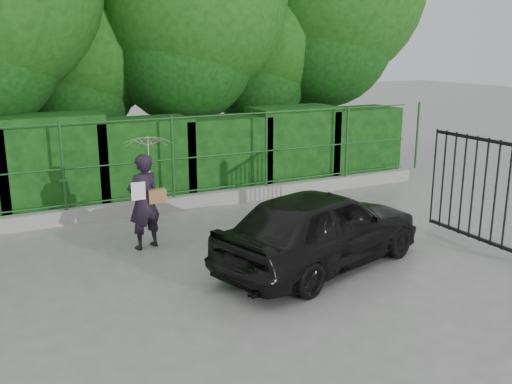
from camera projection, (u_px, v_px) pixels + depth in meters
name	position (u px, v px, depth m)	size (l,w,h in m)	color
ground	(245.00, 287.00, 8.63)	(80.00, 80.00, 0.00)	gray
kerb	(157.00, 206.00, 12.49)	(14.00, 0.25, 0.30)	#9E9E99
fence	(165.00, 158.00, 12.33)	(14.13, 0.06, 1.80)	#1D4C1F
hedge	(138.00, 160.00, 13.10)	(14.20, 1.20, 2.14)	black
trees	(155.00, 3.00, 14.68)	(17.10, 6.15, 8.08)	black
gate	(507.00, 189.00, 9.70)	(0.22, 2.33, 2.36)	black
woman	(147.00, 177.00, 10.08)	(0.93, 0.86, 2.04)	black
car	(321.00, 228.00, 9.31)	(1.58, 3.92, 1.34)	black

